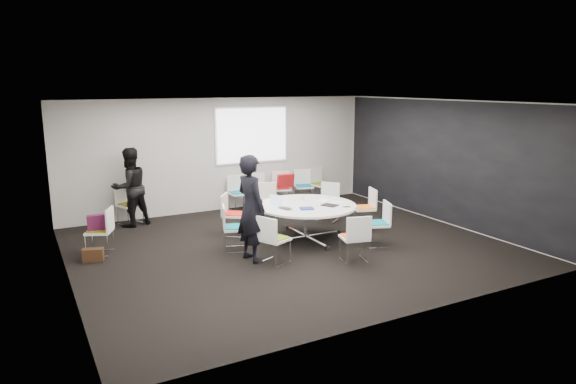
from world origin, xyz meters
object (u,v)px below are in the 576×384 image
chair_ring_e (234,236)px  chair_spare_left (101,240)px  chair_person_back (130,212)px  person_back (130,187)px  chair_ring_g (354,247)px  chair_back_e (320,191)px  maroon_bag (99,222)px  conference_table (306,215)px  chair_back_b (259,197)px  chair_ring_f (274,248)px  chair_ring_b (327,209)px  cup (302,198)px  chair_ring_h (377,232)px  chair_ring_c (267,210)px  chair_back_a (239,200)px  chair_ring_a (364,216)px  brown_bag (93,255)px  chair_back_d (304,193)px  chair_ring_d (234,222)px  chair_back_c (282,195)px  laptop (287,208)px  person_main (251,208)px

chair_ring_e → chair_spare_left: bearing=-94.9°
chair_person_back → person_back: 0.63m
chair_ring_g → chair_back_e: 4.95m
chair_spare_left → maroon_bag: size_ratio=2.20×
conference_table → chair_back_b: bearing=84.2°
chair_ring_f → person_back: (-1.71, 3.73, 0.61)m
chair_ring_b → chair_ring_g: 2.82m
cup → chair_back_b: bearing=85.9°
chair_ring_h → chair_ring_c: bearing=43.0°
chair_back_a → maroon_bag: chair_back_a is taller
chair_back_a → maroon_bag: size_ratio=2.20×
chair_ring_f → chair_spare_left: bearing=-150.2°
chair_ring_a → brown_bag: 5.65m
chair_ring_c → chair_back_d: (1.69, 1.23, 0.00)m
conference_table → cup: bearing=73.4°
chair_back_d → chair_ring_d: bearing=51.5°
maroon_bag → cup: bearing=-9.0°
chair_ring_b → chair_back_d: (0.44, 1.87, 0.00)m
conference_table → chair_ring_g: size_ratio=2.30×
chair_back_b → chair_person_back: same height
chair_ring_a → chair_person_back: same height
chair_ring_b → chair_ring_d: same height
conference_table → chair_ring_f: chair_ring_f is taller
chair_ring_d → chair_ring_b: bearing=127.9°
chair_back_c → maroon_bag: (-4.82, -1.88, 0.34)m
chair_ring_b → chair_back_a: 2.37m
chair_back_e → laptop: (-2.65, -3.01, 0.47)m
chair_back_c → chair_back_e: bearing=-160.2°
chair_ring_h → chair_back_a: (-1.27, 3.95, 0.00)m
conference_table → chair_ring_b: 1.56m
chair_ring_a → chair_ring_d: same height
chair_ring_a → chair_ring_h: size_ratio=1.00×
chair_back_e → person_back: size_ratio=0.50×
conference_table → cup: 0.48m
laptop → brown_bag: (-3.56, 0.74, -0.62)m
chair_back_b → person_back: size_ratio=0.50×
chair_ring_d → chair_ring_e: size_ratio=1.00×
chair_back_d → chair_ring_e: bearing=59.2°
chair_ring_h → chair_ring_e: bearing=88.7°
chair_ring_b → chair_ring_h: size_ratio=1.00×
person_main → chair_ring_f: bearing=-151.3°
chair_ring_e → chair_spare_left: same height
chair_back_a → person_back: (-2.68, -0.17, 0.61)m
chair_ring_b → maroon_bag: size_ratio=2.20×
chair_spare_left → maroon_bag: bearing=90.0°
chair_back_b → maroon_bag: bearing=26.9°
chair_back_b → chair_spare_left: 4.58m
chair_back_d → person_main: 4.75m
chair_back_d → maroon_bag: chair_back_d is taller
chair_ring_f → chair_back_e: size_ratio=1.00×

